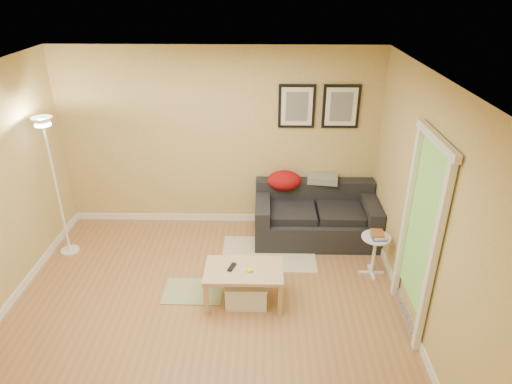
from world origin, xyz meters
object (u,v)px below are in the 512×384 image
Objects in this scene: sofa at (316,214)px; side_table at (374,255)px; storage_bin at (246,292)px; coffee_table at (244,285)px; book_stack at (378,235)px; floor_lamp at (58,192)px.

side_table is at bearing -53.06° from sofa.
sofa is 1.73m from storage_bin.
book_stack reaches higher than coffee_table.
sofa is at bearing 57.43° from storage_bin.
storage_bin is 0.25× the size of floor_lamp.
floor_lamp is (-4.03, 0.42, 0.32)m from book_stack.
storage_bin is (-0.92, -1.45, -0.23)m from sofa.
storage_bin is at bearing -159.17° from side_table.
side_table is at bearing 141.91° from book_stack.
sofa reaches higher than book_stack.
coffee_table is 1.83× the size of storage_bin.
sofa is 1.71m from coffee_table.
sofa is at bearing 76.54° from coffee_table.
coffee_table is at bearing -21.75° from floor_lamp.
floor_lamp is (-2.43, 0.97, 0.68)m from coffee_table.
sofa is 3.14× the size of side_table.
sofa reaches higher than side_table.
floor_lamp is at bearing 178.85° from coffee_table.
sofa is at bearing 126.94° from side_table.
floor_lamp reaches higher than coffee_table.
coffee_table is at bearing -162.90° from book_stack.
side_table is at bearing 20.83° from storage_bin.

